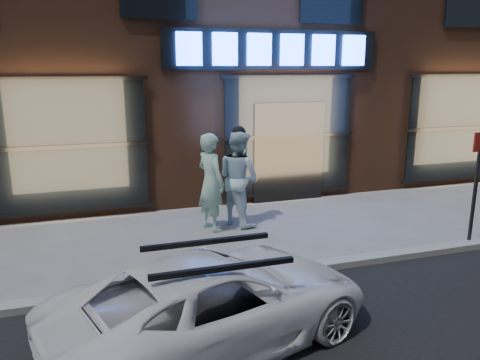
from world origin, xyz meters
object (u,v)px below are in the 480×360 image
Objects in this scene: man_bowtie at (211,182)px; white_suv at (215,302)px; man_cap at (239,178)px; sign_post at (477,178)px.

man_bowtie reaches higher than white_suv.
man_bowtie is 1.00× the size of man_cap.
white_suv is 1.85× the size of sign_post.
man_bowtie is 4.07m from white_suv.
white_suv is (-1.58, -4.11, -0.44)m from man_cap.
man_cap is at bearing -39.13° from white_suv.
man_cap is 0.92× the size of sign_post.
sign_post reaches higher than man_bowtie.
white_suv is at bearing 132.84° from man_cap.
white_suv is (-0.94, -3.93, -0.44)m from man_bowtie.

